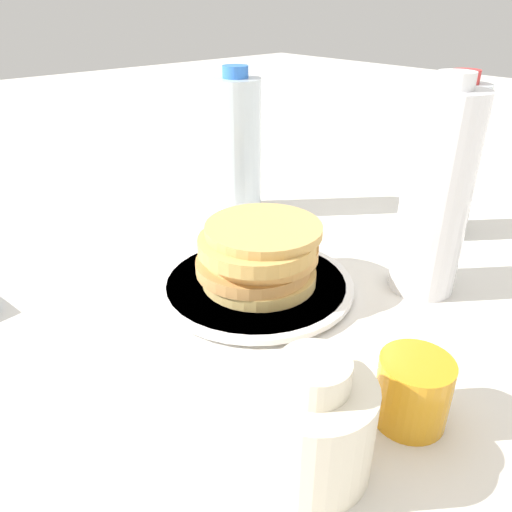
% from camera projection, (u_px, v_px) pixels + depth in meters
% --- Properties ---
extents(ground_plane, '(4.00, 4.00, 0.00)m').
position_uv_depth(ground_plane, '(257.00, 284.00, 0.63)').
color(ground_plane, silver).
extents(plate, '(0.24, 0.24, 0.01)m').
position_uv_depth(plate, '(256.00, 284.00, 0.62)').
color(plate, white).
rests_on(plate, ground_plane).
extents(pancake_stack, '(0.15, 0.15, 0.07)m').
position_uv_depth(pancake_stack, '(258.00, 254.00, 0.60)').
color(pancake_stack, '#D6B568').
rests_on(pancake_stack, plate).
extents(juice_glass, '(0.06, 0.06, 0.06)m').
position_uv_depth(juice_glass, '(413.00, 391.00, 0.42)').
color(juice_glass, orange).
rests_on(juice_glass, ground_plane).
extents(cream_jug, '(0.09, 0.09, 0.10)m').
position_uv_depth(cream_jug, '(311.00, 423.00, 0.37)').
color(cream_jug, beige).
rests_on(cream_jug, ground_plane).
extents(water_bottle_near, '(0.08, 0.08, 0.26)m').
position_uv_depth(water_bottle_near, '(436.00, 195.00, 0.57)').
color(water_bottle_near, white).
rests_on(water_bottle_near, ground_plane).
extents(water_bottle_mid, '(0.08, 0.08, 0.23)m').
position_uv_depth(water_bottle_mid, '(237.00, 147.00, 0.80)').
color(water_bottle_mid, silver).
rests_on(water_bottle_mid, ground_plane).
extents(water_bottle_far, '(0.07, 0.07, 0.24)m').
position_uv_depth(water_bottle_far, '(450.00, 161.00, 0.72)').
color(water_bottle_far, silver).
rests_on(water_bottle_far, ground_plane).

